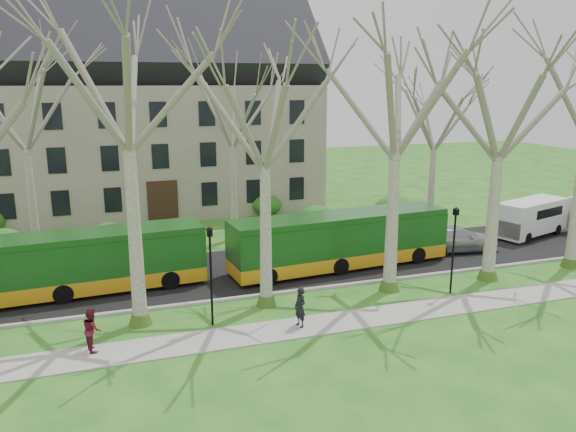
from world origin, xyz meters
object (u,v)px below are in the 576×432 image
object	(u,v)px
van_a	(531,218)
pedestrian_b	(92,330)
pedestrian_a	(300,307)
sedan	(456,239)
bus_lead	(74,263)
bus_follow	(340,240)

from	to	relation	value
van_a	pedestrian_b	bearing A→B (deg)	179.06
pedestrian_a	pedestrian_b	xyz separation A→B (m)	(-8.40, 0.51, -0.02)
pedestrian_a	sedan	bearing A→B (deg)	102.66
bus_lead	pedestrian_a	xyz separation A→B (m)	(9.21, -7.18, -0.71)
pedestrian_a	bus_lead	bearing A→B (deg)	-145.20
sedan	pedestrian_a	world-z (taller)	pedestrian_a
sedan	pedestrian_b	world-z (taller)	pedestrian_b
pedestrian_a	pedestrian_b	bearing A→B (deg)	-110.72
bus_lead	sedan	size ratio (longest dim) A/B	2.35
bus_lead	bus_follow	world-z (taller)	bus_follow
pedestrian_a	bus_follow	bearing A→B (deg)	127.43
bus_follow	pedestrian_a	size ratio (longest dim) A/B	7.31
bus_lead	bus_follow	distance (m)	14.03
bus_lead	pedestrian_a	world-z (taller)	bus_lead
bus_follow	pedestrian_b	xyz separation A→B (m)	(-13.21, -6.29, -0.73)
bus_follow	van_a	world-z (taller)	bus_follow
bus_lead	sedan	distance (m)	22.06
bus_follow	pedestrian_a	bearing A→B (deg)	-130.18
bus_lead	pedestrian_a	distance (m)	11.70
bus_follow	van_a	xyz separation A→B (m)	(14.91, 1.97, -0.36)
bus_lead	pedestrian_b	xyz separation A→B (m)	(0.81, -6.67, -0.73)
bus_follow	pedestrian_b	bearing A→B (deg)	-159.40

